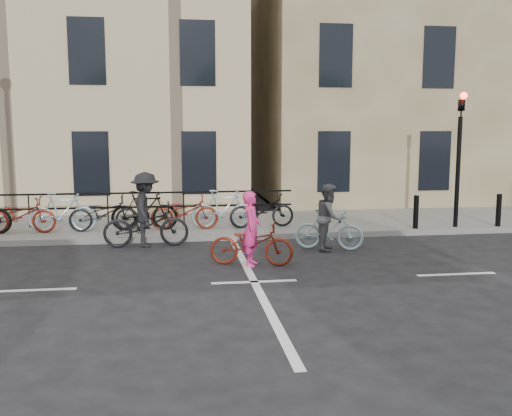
{
  "coord_description": "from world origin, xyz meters",
  "views": [
    {
      "loc": [
        -1.41,
        -10.21,
        2.84
      ],
      "look_at": [
        0.33,
        2.08,
        1.1
      ],
      "focal_mm": 40.0,
      "sensor_mm": 36.0,
      "label": 1
    }
  ],
  "objects": [
    {
      "name": "parked_bikes",
      "position": [
        -3.3,
        5.04,
        0.64
      ],
      "size": [
        10.4,
        1.23,
        1.05
      ],
      "color": "black",
      "rests_on": "sidewalk"
    },
    {
      "name": "traffic_light",
      "position": [
        6.2,
        4.34,
        2.45
      ],
      "size": [
        0.18,
        0.3,
        3.9
      ],
      "color": "black",
      "rests_on": "sidewalk"
    },
    {
      "name": "bollard_east",
      "position": [
        5.0,
        4.25,
        0.6
      ],
      "size": [
        0.14,
        0.14,
        0.9
      ],
      "primitive_type": "cylinder",
      "color": "black",
      "rests_on": "sidewalk"
    },
    {
      "name": "bollard_west",
      "position": [
        7.4,
        4.25,
        0.6
      ],
      "size": [
        0.14,
        0.14,
        0.9
      ],
      "primitive_type": "cylinder",
      "color": "black",
      "rests_on": "sidewalk"
    },
    {
      "name": "sidewalk",
      "position": [
        -4.0,
        6.0,
        0.07
      ],
      "size": [
        46.0,
        4.0,
        0.15
      ],
      "primitive_type": "cube",
      "color": "slate",
      "rests_on": "ground"
    },
    {
      "name": "ground",
      "position": [
        0.0,
        0.0,
        0.0
      ],
      "size": [
        120.0,
        120.0,
        0.0
      ],
      "primitive_type": "plane",
      "color": "black",
      "rests_on": "ground"
    },
    {
      "name": "cyclist_dark",
      "position": [
        -2.14,
        3.57,
        0.71
      ],
      "size": [
        2.05,
        1.19,
        1.81
      ],
      "rotation": [
        0.0,
        0.0,
        1.61
      ],
      "color": "black",
      "rests_on": "ground"
    },
    {
      "name": "building_east",
      "position": [
        9.0,
        13.0,
        6.15
      ],
      "size": [
        14.0,
        10.0,
        12.0
      ],
      "primitive_type": "cube",
      "color": "#8A7853",
      "rests_on": "sidewalk"
    },
    {
      "name": "cyclist_grey",
      "position": [
        2.13,
        2.58,
        0.63
      ],
      "size": [
        1.67,
        1.01,
        1.56
      ],
      "rotation": [
        0.0,
        0.0,
        1.2
      ],
      "color": "#91B2BE",
      "rests_on": "ground"
    },
    {
      "name": "cyclist_pink",
      "position": [
        0.13,
        1.34,
        0.54
      ],
      "size": [
        1.85,
        1.06,
        1.56
      ],
      "rotation": [
        0.0,
        0.0,
        1.29
      ],
      "color": "maroon",
      "rests_on": "ground"
    }
  ]
}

